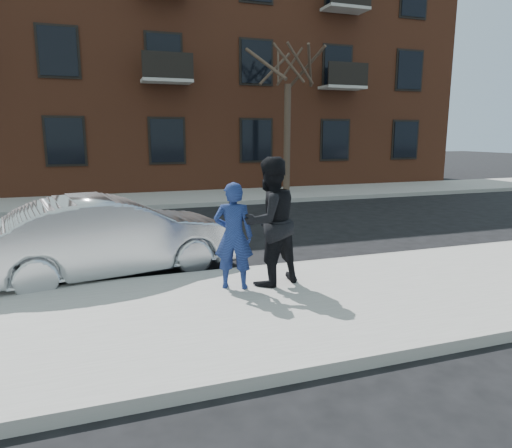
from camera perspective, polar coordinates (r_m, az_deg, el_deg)
name	(u,v)px	position (r m, az deg, el deg)	size (l,w,h in m)	color
ground	(294,304)	(6.81, 4.71, -9.97)	(100.00, 100.00, 0.00)	black
near_sidewalk	(301,305)	(6.57, 5.61, -10.09)	(50.00, 3.50, 0.15)	gray
near_curb	(259,270)	(8.15, 0.32, -5.79)	(50.00, 0.10, 0.15)	#999691
far_sidewalk	(173,199)	(17.41, -10.32, 3.11)	(50.00, 3.50, 0.15)	gray
far_curb	(181,206)	(15.66, -9.30, 2.26)	(50.00, 0.10, 0.15)	#999691
apartment_building	(188,59)	(24.53, -8.53, 19.71)	(24.30, 10.30, 12.30)	brown
street_tree	(288,52)	(18.50, 4.04, 20.67)	(3.60, 3.60, 6.80)	#32251E
silver_sedan	(113,236)	(8.29, -17.45, -1.50)	(1.50, 4.30, 1.42)	#B7BABF
man_hoodie	(233,236)	(6.82, -2.83, -1.49)	(0.69, 0.59, 1.62)	navy
man_peacoat	(270,222)	(6.98, 1.73, 0.30)	(1.14, 1.00, 1.97)	black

